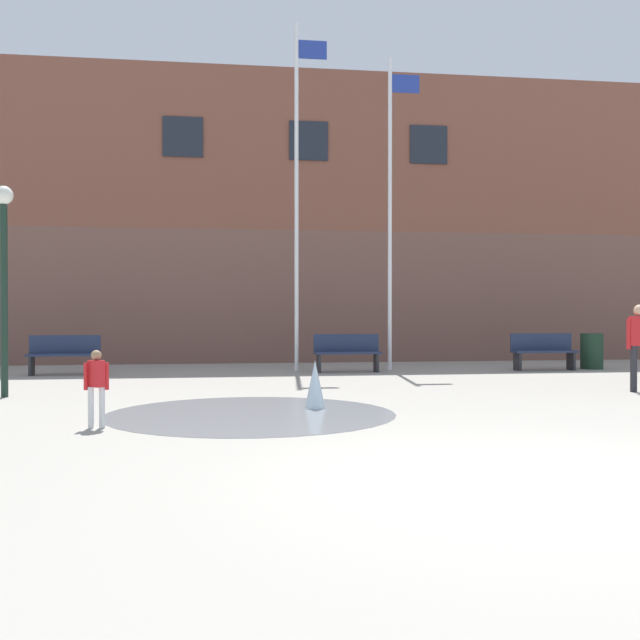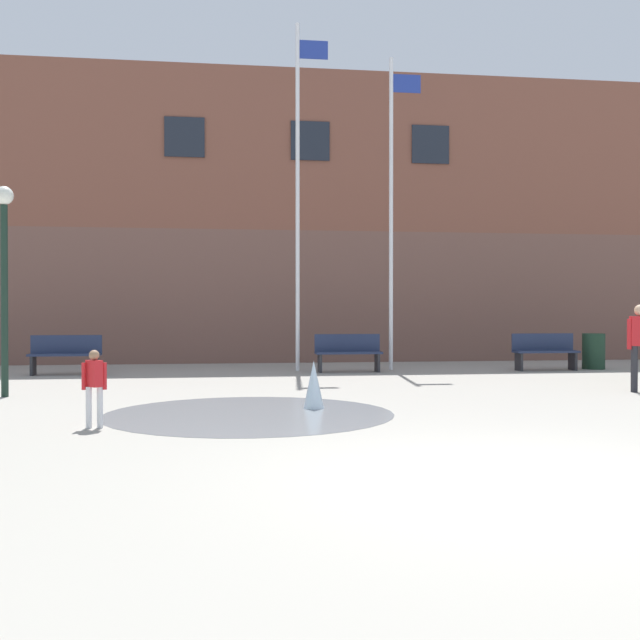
% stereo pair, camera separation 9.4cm
% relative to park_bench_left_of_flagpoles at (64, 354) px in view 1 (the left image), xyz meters
% --- Properties ---
extents(ground_plane, '(100.00, 100.00, 0.00)m').
position_rel_park_bench_left_of_flagpoles_xyz_m(ground_plane, '(6.07, -11.62, -0.48)').
color(ground_plane, '#9E998E').
extents(library_building, '(36.00, 6.05, 8.34)m').
position_rel_park_bench_left_of_flagpoles_xyz_m(library_building, '(6.07, 6.21, 3.69)').
color(library_building, brown).
rests_on(library_building, ground).
extents(splash_fountain, '(4.16, 4.16, 0.73)m').
position_rel_park_bench_left_of_flagpoles_xyz_m(splash_fountain, '(4.29, -6.95, -0.35)').
color(splash_fountain, gray).
rests_on(splash_fountain, ground).
extents(park_bench_left_of_flagpoles, '(1.60, 0.44, 0.91)m').
position_rel_park_bench_left_of_flagpoles_xyz_m(park_bench_left_of_flagpoles, '(0.00, 0.00, 0.00)').
color(park_bench_left_of_flagpoles, '#28282D').
rests_on(park_bench_left_of_flagpoles, ground).
extents(park_bench_under_right_flagpole, '(1.60, 0.44, 0.91)m').
position_rel_park_bench_left_of_flagpoles_xyz_m(park_bench_under_right_flagpole, '(6.60, -0.10, 0.00)').
color(park_bench_under_right_flagpole, '#28282D').
rests_on(park_bench_under_right_flagpole, ground).
extents(park_bench_far_right, '(1.60, 0.44, 0.91)m').
position_rel_park_bench_left_of_flagpoles_xyz_m(park_bench_far_right, '(11.51, -0.25, 0.00)').
color(park_bench_far_right, '#28282D').
rests_on(park_bench_far_right, ground).
extents(child_with_pink_shirt, '(0.31, 0.24, 0.99)m').
position_rel_park_bench_left_of_flagpoles_xyz_m(child_with_pink_shirt, '(1.96, -8.14, 0.10)').
color(child_with_pink_shirt, silver).
rests_on(child_with_pink_shirt, ground).
extents(adult_near_bench, '(0.50, 0.29, 1.59)m').
position_rel_park_bench_left_of_flagpoles_xyz_m(adult_near_bench, '(11.09, -5.19, 0.45)').
color(adult_near_bench, '#28282D').
rests_on(adult_near_bench, ground).
extents(flagpole_left, '(0.80, 0.10, 8.50)m').
position_rel_park_bench_left_of_flagpoles_xyz_m(flagpole_left, '(5.45, 0.40, 4.02)').
color(flagpole_left, silver).
rests_on(flagpole_left, ground).
extents(flagpole_right, '(0.80, 0.10, 7.76)m').
position_rel_park_bench_left_of_flagpoles_xyz_m(flagpole_right, '(7.80, 0.40, 3.65)').
color(flagpole_right, silver).
rests_on(flagpole_right, ground).
extents(lamp_post_left_lane, '(0.32, 0.32, 3.61)m').
position_rel_park_bench_left_of_flagpoles_xyz_m(lamp_post_left_lane, '(-0.13, -4.44, 1.90)').
color(lamp_post_left_lane, '#192D23').
rests_on(lamp_post_left_lane, ground).
extents(trash_can, '(0.56, 0.56, 0.90)m').
position_rel_park_bench_left_of_flagpoles_xyz_m(trash_can, '(12.91, -0.03, -0.03)').
color(trash_can, '#193323').
rests_on(trash_can, ground).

